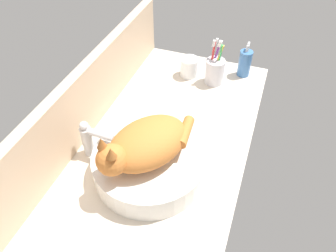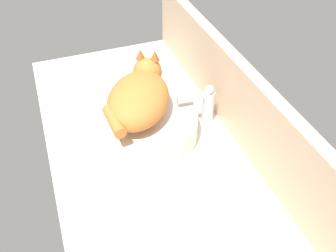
# 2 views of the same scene
# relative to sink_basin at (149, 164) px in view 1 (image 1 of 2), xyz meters

# --- Properties ---
(ground_plane) EXTENTS (1.23, 0.57, 0.04)m
(ground_plane) POSITION_rel_sink_basin_xyz_m (0.08, 0.01, -0.06)
(ground_plane) COLOR beige
(backsplash_panel) EXTENTS (1.23, 0.04, 0.23)m
(backsplash_panel) POSITION_rel_sink_basin_xyz_m (0.08, 0.28, 0.08)
(backsplash_panel) COLOR #CCAD8C
(backsplash_panel) RESTS_ON ground_plane
(sink_basin) EXTENTS (0.34, 0.34, 0.08)m
(sink_basin) POSITION_rel_sink_basin_xyz_m (0.00, 0.00, 0.00)
(sink_basin) COLOR silver
(sink_basin) RESTS_ON ground_plane
(cat) EXTENTS (0.30, 0.27, 0.14)m
(cat) POSITION_rel_sink_basin_xyz_m (-0.01, 0.01, 0.10)
(cat) COLOR #CC7533
(cat) RESTS_ON sink_basin
(faucet) EXTENTS (0.04, 0.12, 0.14)m
(faucet) POSITION_rel_sink_basin_xyz_m (0.01, 0.20, 0.03)
(faucet) COLOR silver
(faucet) RESTS_ON ground_plane
(soap_dispenser) EXTENTS (0.05, 0.05, 0.14)m
(soap_dispenser) POSITION_rel_sink_basin_xyz_m (0.62, -0.18, 0.02)
(soap_dispenser) COLOR #3F72B2
(soap_dispenser) RESTS_ON ground_plane
(toothbrush_cup) EXTENTS (0.08, 0.08, 0.19)m
(toothbrush_cup) POSITION_rel_sink_basin_xyz_m (0.53, -0.07, 0.02)
(toothbrush_cup) COLOR silver
(toothbrush_cup) RESTS_ON ground_plane
(water_glass) EXTENTS (0.08, 0.08, 0.08)m
(water_glass) POSITION_rel_sink_basin_xyz_m (0.54, 0.04, -0.01)
(water_glass) COLOR white
(water_glass) RESTS_ON ground_plane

